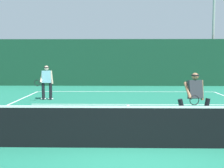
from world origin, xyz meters
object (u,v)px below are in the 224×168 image
object	(u,v)px
player_far	(47,81)
tennis_ball	(121,116)
player_near	(195,96)
light_pole	(214,12)

from	to	relation	value
player_far	tennis_ball	world-z (taller)	player_far
tennis_ball	player_far	bearing A→B (deg)	130.95
player_near	tennis_ball	bearing A→B (deg)	-37.49
tennis_ball	light_pole	xyz separation A→B (m)	(6.62, 11.77, 5.10)
player_near	light_pole	distance (m)	14.27
player_far	player_near	bearing A→B (deg)	139.13
player_near	player_far	xyz separation A→B (m)	(-5.74, 5.16, 0.03)
player_far	tennis_ball	distance (m)	5.42
player_near	player_far	size ratio (longest dim) A/B	0.98
tennis_ball	light_pole	size ratio (longest dim) A/B	0.01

